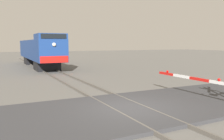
{
  "coord_description": "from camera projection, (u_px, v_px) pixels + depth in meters",
  "views": [
    {
      "loc": [
        -5.2,
        -8.69,
        2.92
      ],
      "look_at": [
        1.1,
        3.88,
        1.34
      ],
      "focal_mm": 38.01,
      "sensor_mm": 36.0,
      "label": 1
    }
  ],
  "objects": [
    {
      "name": "ground_plane",
      "position": [
        129.0,
        110.0,
        10.36
      ],
      "size": [
        160.0,
        160.0,
        0.0
      ],
      "primitive_type": "plane",
      "color": "#605E59"
    },
    {
      "name": "road_surface",
      "position": [
        129.0,
        109.0,
        10.35
      ],
      "size": [
        36.0,
        5.56,
        0.15
      ],
      "primitive_type": "cube",
      "color": "#38383A",
      "rests_on": "ground_plane"
    },
    {
      "name": "rail_track_right",
      "position": [
        143.0,
        107.0,
        10.67
      ],
      "size": [
        0.08,
        80.0,
        0.15
      ],
      "primitive_type": "cube",
      "color": "#59544C",
      "rests_on": "ground_plane"
    },
    {
      "name": "locomotive",
      "position": [
        39.0,
        51.0,
        29.65
      ],
      "size": [
        2.83,
        16.76,
        3.88
      ],
      "color": "black",
      "rests_on": "ground_plane"
    },
    {
      "name": "rail_track_left",
      "position": [
        115.0,
        111.0,
        10.03
      ],
      "size": [
        0.08,
        80.0,
        0.15
      ],
      "primitive_type": "cube",
      "color": "#59544C",
      "rests_on": "ground_plane"
    }
  ]
}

